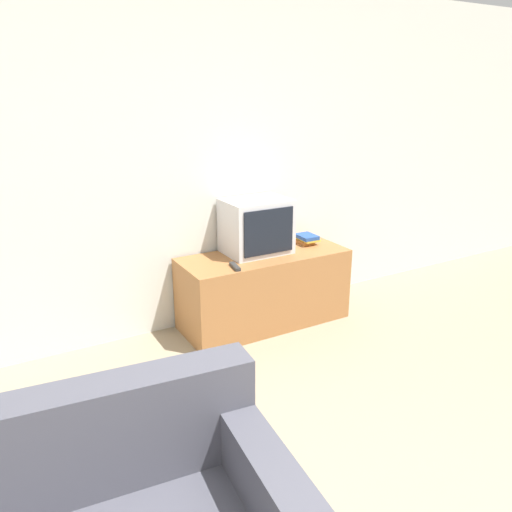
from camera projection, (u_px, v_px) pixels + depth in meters
name	position (u px, v px, depth m)	size (l,w,h in m)	color
wall_back	(160.00, 165.00, 3.65)	(9.00, 0.06, 2.60)	silver
tv_stand	(264.00, 289.00, 4.03)	(1.35, 0.54, 0.59)	#9E6638
television	(256.00, 226.00, 3.92)	(0.50, 0.39, 0.43)	silver
book_stack	(306.00, 239.00, 4.19)	(0.15, 0.21, 0.08)	#995623
remote_on_stand	(235.00, 266.00, 3.63)	(0.06, 0.16, 0.02)	#2D2D2D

